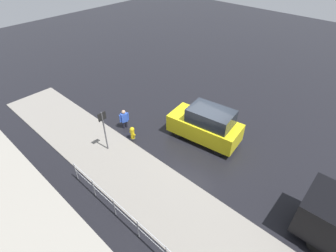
{
  "coord_description": "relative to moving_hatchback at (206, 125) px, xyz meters",
  "views": [
    {
      "loc": [
        -6.06,
        9.35,
        9.54
      ],
      "look_at": [
        1.63,
        1.01,
        0.9
      ],
      "focal_mm": 28.0,
      "sensor_mm": 36.0,
      "label": 1
    }
  ],
  "objects": [
    {
      "name": "metal_railing",
      "position": [
        -0.9,
        6.44,
        -0.32
      ],
      "size": [
        7.21,
        0.04,
        1.05
      ],
      "color": "#B7BABF",
      "rests_on": "ground"
    },
    {
      "name": "pedestrian",
      "position": [
        4.13,
        2.31,
        -0.34
      ],
      "size": [
        0.34,
        0.54,
        1.22
      ],
      "color": "blue",
      "rests_on": "ground"
    },
    {
      "name": "moving_hatchback",
      "position": [
        0.0,
        0.0,
        0.0
      ],
      "size": [
        4.09,
        2.21,
        2.06
      ],
      "color": "yellow",
      "rests_on": "ground"
    },
    {
      "name": "fire_hydrant",
      "position": [
        3.0,
        2.7,
        -0.63
      ],
      "size": [
        0.42,
        0.31,
        0.8
      ],
      "color": "gold",
      "rests_on": "ground"
    },
    {
      "name": "sign_post",
      "position": [
        3.33,
        4.19,
        0.55
      ],
      "size": [
        0.07,
        0.44,
        2.4
      ],
      "color": "#4C4C51",
      "rests_on": "ground"
    },
    {
      "name": "kerb_strip",
      "position": [
        -0.08,
        4.55,
        -1.01
      ],
      "size": [
        24.0,
        3.2,
        0.04
      ],
      "primitive_type": "cube",
      "color": "gray",
      "rests_on": "ground"
    },
    {
      "name": "ground_plane",
      "position": [
        -0.08,
        0.35,
        -1.03
      ],
      "size": [
        60.0,
        60.0,
        0.0
      ],
      "primitive_type": "plane",
      "color": "black"
    }
  ]
}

